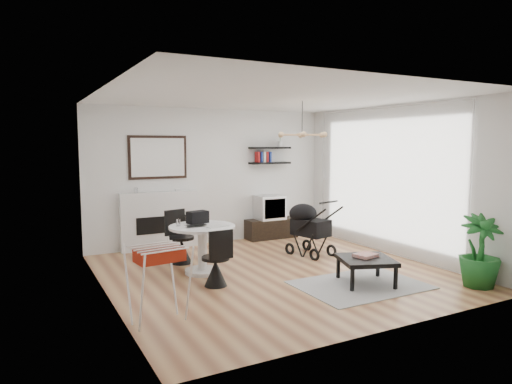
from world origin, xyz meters
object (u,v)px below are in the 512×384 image
stroller (308,230)px  dining_table (202,242)px  crt_tv (269,207)px  potted_plant (480,251)px  fireplace (160,213)px  tv_console (271,228)px  coffee_table (366,261)px  drying_rack (158,282)px

stroller → dining_table: bearing=172.2°
crt_tv → potted_plant: bearing=-77.0°
fireplace → tv_console: (2.37, -0.13, -0.48)m
fireplace → stroller: (2.24, -1.70, -0.24)m
tv_console → crt_tv: (-0.06, -0.00, 0.46)m
stroller → coffee_table: stroller is taller
drying_rack → fireplace: bearing=66.1°
fireplace → stroller: size_ratio=2.09×
crt_tv → drying_rack: bearing=-134.5°
fireplace → coffee_table: (1.97, -3.55, -0.34)m
fireplace → tv_console: bearing=-3.1°
tv_console → potted_plant: potted_plant is taller
drying_rack → coffee_table: (3.01, 0.00, -0.12)m
coffee_table → potted_plant: bearing=-31.8°
fireplace → drying_rack: (-1.05, -3.55, -0.22)m
crt_tv → coffee_table: (-0.35, -3.42, -0.33)m
drying_rack → stroller: size_ratio=0.85×
dining_table → coffee_table: bearing=-41.2°
fireplace → tv_console: size_ratio=1.94×
tv_console → stroller: 1.59m
tv_console → drying_rack: size_ratio=1.27×
drying_rack → stroller: bearing=22.0°
drying_rack → crt_tv: bearing=38.1°
dining_table → crt_tv: bearing=39.1°
drying_rack → potted_plant: size_ratio=0.86×
fireplace → drying_rack: size_ratio=2.45×
fireplace → stroller: bearing=-37.1°
stroller → coffee_table: size_ratio=1.11×
stroller → fireplace: bearing=129.0°
potted_plant → coffee_table: bearing=148.2°
crt_tv → drying_rack: (-3.36, -3.42, -0.21)m
crt_tv → drying_rack: size_ratio=0.66×
dining_table → drying_rack: 2.00m
tv_console → coffee_table: (-0.41, -3.42, 0.13)m
fireplace → potted_plant: (3.29, -4.38, -0.18)m
fireplace → dining_table: 1.94m
fireplace → crt_tv: 2.32m
crt_tv → stroller: size_ratio=0.56×
dining_table → stroller: stroller is taller
tv_console → coffee_table: 3.45m
dining_table → potted_plant: (3.19, -2.45, 0.02)m
fireplace → stroller: 2.82m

